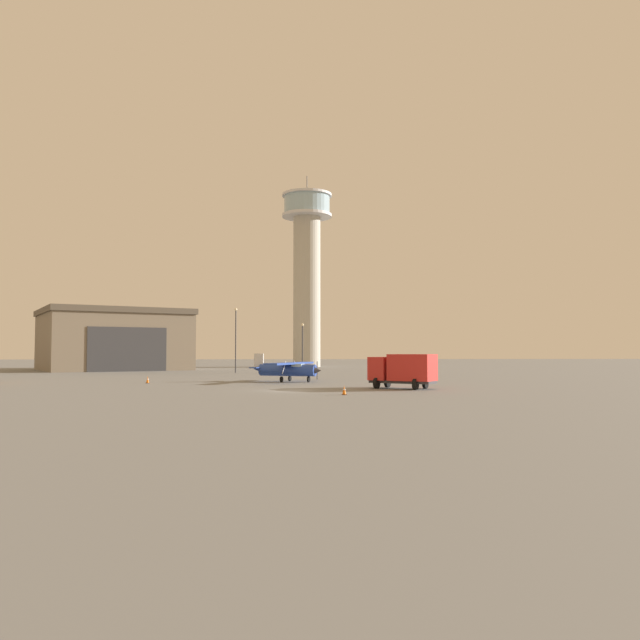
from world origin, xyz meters
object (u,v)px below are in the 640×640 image
object	(u,v)px
light_post_east	(236,335)
control_tower	(307,264)
traffic_cone_near_left	(148,380)
truck_box_red	(403,369)
traffic_cone_near_right	(344,390)
light_post_north	(302,343)
airplane_blue	(287,369)

from	to	relation	value
light_post_east	control_tower	bearing A→B (deg)	70.19
light_post_east	traffic_cone_near_left	world-z (taller)	light_post_east
truck_box_red	light_post_east	world-z (taller)	light_post_east
truck_box_red	traffic_cone_near_right	distance (m)	9.71
control_tower	traffic_cone_near_right	bearing A→B (deg)	-90.93
control_tower	light_post_north	size ratio (longest dim) A/B	5.45
light_post_north	truck_box_red	bearing A→B (deg)	-79.37
airplane_blue	truck_box_red	xyz separation A→B (m)	(10.23, -13.52, 0.30)
traffic_cone_near_left	traffic_cone_near_right	size ratio (longest dim) A/B	1.01
control_tower	traffic_cone_near_right	distance (m)	87.84
control_tower	traffic_cone_near_left	bearing A→B (deg)	-106.86
airplane_blue	light_post_north	size ratio (longest dim) A/B	1.34
light_post_north	traffic_cone_near_left	xyz separation A→B (m)	(-17.50, -27.84, -4.22)
truck_box_red	light_post_north	size ratio (longest dim) A/B	0.82
control_tower	traffic_cone_near_right	xyz separation A→B (m)	(-1.38, -85.12, -21.67)
truck_box_red	light_post_east	xyz separation A→B (m)	(-17.64, 42.07, 4.15)
light_post_north	traffic_cone_near_right	distance (m)	46.86
traffic_cone_near_left	traffic_cone_near_right	distance (m)	26.53
traffic_cone_near_right	light_post_north	bearing A→B (deg)	91.48
airplane_blue	traffic_cone_near_left	size ratio (longest dim) A/B	13.71
traffic_cone_near_left	light_post_east	bearing A→B (deg)	76.70
airplane_blue	traffic_cone_near_left	xyz separation A→B (m)	(-14.65, -2.08, -1.08)
truck_box_red	control_tower	bearing A→B (deg)	-51.55
light_post_east	light_post_north	distance (m)	10.72
control_tower	light_post_north	world-z (taller)	control_tower
control_tower	airplane_blue	distance (m)	67.66
truck_box_red	light_post_east	bearing A→B (deg)	-32.32
truck_box_red	light_post_north	world-z (taller)	light_post_north
truck_box_red	light_post_east	distance (m)	45.80
airplane_blue	traffic_cone_near_right	distance (m)	21.31
airplane_blue	light_post_east	distance (m)	29.83
control_tower	light_post_north	xyz separation A→B (m)	(-2.59, -38.46, -17.44)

